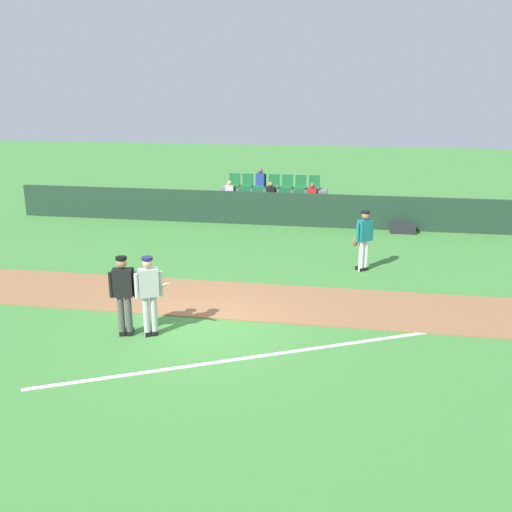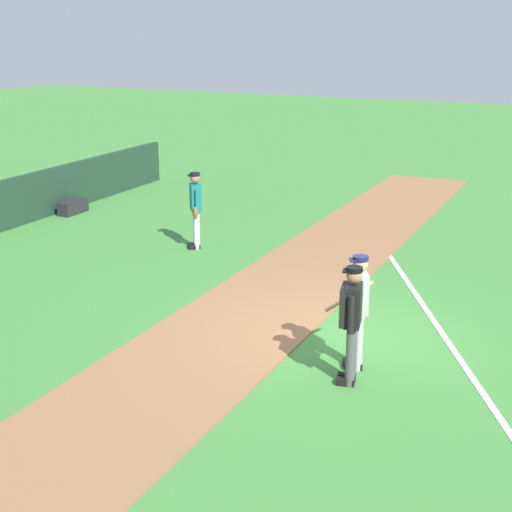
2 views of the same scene
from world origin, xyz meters
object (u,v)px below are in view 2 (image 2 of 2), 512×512
batter_grey_jersey (358,307)px  equipment_bag (73,207)px  umpire_home_plate (351,318)px  runner_teal_jersey (196,208)px

batter_grey_jersey → equipment_bag: batter_grey_jersey is taller
batter_grey_jersey → umpire_home_plate: same height
equipment_bag → batter_grey_jersey: bearing=-120.6°
umpire_home_plate → equipment_bag: (6.47, 10.07, -0.82)m
batter_grey_jersey → equipment_bag: 11.65m
umpire_home_plate → runner_teal_jersey: size_ratio=1.00×
batter_grey_jersey → runner_teal_jersey: same height
batter_grey_jersey → umpire_home_plate: 0.55m
runner_teal_jersey → equipment_bag: bearing=72.8°
equipment_bag → umpire_home_plate: bearing=-122.7°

